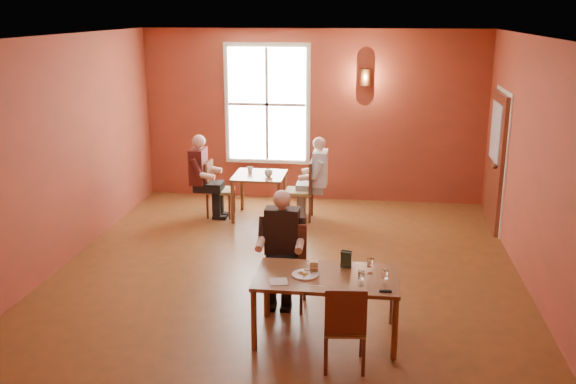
# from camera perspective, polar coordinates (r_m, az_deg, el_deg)

# --- Properties ---
(ground) EXTENTS (6.00, 7.00, 0.01)m
(ground) POSITION_cam_1_polar(r_m,az_deg,el_deg) (8.39, -0.18, -7.29)
(ground) COLOR brown
(ground) RESTS_ON ground
(wall_back) EXTENTS (6.00, 0.04, 3.00)m
(wall_back) POSITION_cam_1_polar(r_m,az_deg,el_deg) (11.33, 2.20, 6.75)
(wall_back) COLOR brown
(wall_back) RESTS_ON ground
(wall_front) EXTENTS (6.00, 0.04, 3.00)m
(wall_front) POSITION_cam_1_polar(r_m,az_deg,el_deg) (4.63, -6.04, -7.13)
(wall_front) COLOR brown
(wall_front) RESTS_ON ground
(wall_left) EXTENTS (0.04, 7.00, 3.00)m
(wall_left) POSITION_cam_1_polar(r_m,az_deg,el_deg) (8.82, -19.91, 3.16)
(wall_left) COLOR brown
(wall_left) RESTS_ON ground
(wall_right) EXTENTS (0.04, 7.00, 3.00)m
(wall_right) POSITION_cam_1_polar(r_m,az_deg,el_deg) (8.09, 21.38, 1.92)
(wall_right) COLOR brown
(wall_right) RESTS_ON ground
(ceiling) EXTENTS (6.00, 7.00, 0.04)m
(ceiling) POSITION_cam_1_polar(r_m,az_deg,el_deg) (7.71, -0.20, 13.65)
(ceiling) COLOR white
(ceiling) RESTS_ON wall_back
(window) EXTENTS (1.36, 0.10, 1.96)m
(window) POSITION_cam_1_polar(r_m,az_deg,el_deg) (11.35, -1.88, 7.79)
(window) COLOR white
(window) RESTS_ON wall_back
(door) EXTENTS (0.12, 1.04, 2.10)m
(door) POSITION_cam_1_polar(r_m,az_deg,el_deg) (10.37, 17.94, 2.58)
(door) COLOR maroon
(door) RESTS_ON ground
(wall_sconce) EXTENTS (0.16, 0.16, 0.28)m
(wall_sconce) POSITION_cam_1_polar(r_m,az_deg,el_deg) (11.09, 6.89, 10.10)
(wall_sconce) COLOR brown
(wall_sconce) RESTS_ON wall_back
(main_table) EXTENTS (1.47, 0.82, 0.69)m
(main_table) POSITION_cam_1_polar(r_m,az_deg,el_deg) (6.76, 3.42, -10.11)
(main_table) COLOR brown
(main_table) RESTS_ON ground
(chair_diner_main) EXTENTS (0.41, 0.41, 0.94)m
(chair_diner_main) POSITION_cam_1_polar(r_m,az_deg,el_deg) (7.34, -0.11, -6.81)
(chair_diner_main) COLOR brown
(chair_diner_main) RESTS_ON ground
(diner_main) EXTENTS (0.51, 0.51, 1.28)m
(diner_main) POSITION_cam_1_polar(r_m,az_deg,el_deg) (7.25, -0.15, -5.67)
(diner_main) COLOR #422C23
(diner_main) RESTS_ON ground
(chair_empty) EXTENTS (0.41, 0.41, 0.87)m
(chair_empty) POSITION_cam_1_polar(r_m,az_deg,el_deg) (6.21, 5.06, -11.67)
(chair_empty) COLOR brown
(chair_empty) RESTS_ON ground
(plate_food) EXTENTS (0.30, 0.30, 0.04)m
(plate_food) POSITION_cam_1_polar(r_m,az_deg,el_deg) (6.60, 1.54, -7.30)
(plate_food) COLOR white
(plate_food) RESTS_ON main_table
(sandwich) EXTENTS (0.09, 0.09, 0.10)m
(sandwich) POSITION_cam_1_polar(r_m,az_deg,el_deg) (6.67, 2.31, -6.73)
(sandwich) COLOR #B5854C
(sandwich) RESTS_ON main_table
(goblet_a) EXTENTS (0.07, 0.07, 0.18)m
(goblet_a) POSITION_cam_1_polar(r_m,az_deg,el_deg) (6.66, 7.34, -6.52)
(goblet_a) COLOR white
(goblet_a) RESTS_ON main_table
(goblet_b) EXTENTS (0.08, 0.08, 0.17)m
(goblet_b) POSITION_cam_1_polar(r_m,az_deg,el_deg) (6.42, 8.64, -7.51)
(goblet_b) COLOR white
(goblet_b) RESTS_ON main_table
(goblet_c) EXTENTS (0.07, 0.07, 0.17)m
(goblet_c) POSITION_cam_1_polar(r_m,az_deg,el_deg) (6.39, 6.53, -7.56)
(goblet_c) COLOR silver
(goblet_c) RESTS_ON main_table
(menu_stand) EXTENTS (0.12, 0.08, 0.19)m
(menu_stand) POSITION_cam_1_polar(r_m,az_deg,el_deg) (6.79, 5.19, -5.98)
(menu_stand) COLOR #263F2C
(menu_stand) RESTS_ON main_table
(knife) EXTENTS (0.19, 0.04, 0.00)m
(knife) POSITION_cam_1_polar(r_m,az_deg,el_deg) (6.37, 2.75, -8.34)
(knife) COLOR silver
(knife) RESTS_ON main_table
(napkin) EXTENTS (0.22, 0.22, 0.01)m
(napkin) POSITION_cam_1_polar(r_m,az_deg,el_deg) (6.46, -0.84, -7.97)
(napkin) COLOR silver
(napkin) RESTS_ON main_table
(sunglasses) EXTENTS (0.12, 0.05, 0.01)m
(sunglasses) POSITION_cam_1_polar(r_m,az_deg,el_deg) (6.31, 8.66, -8.71)
(sunglasses) COLOR black
(sunglasses) RESTS_ON main_table
(second_table) EXTENTS (0.82, 0.82, 0.72)m
(second_table) POSITION_cam_1_polar(r_m,az_deg,el_deg) (10.51, -2.54, -0.35)
(second_table) COLOR brown
(second_table) RESTS_ON ground
(chair_diner_white) EXTENTS (0.43, 0.43, 0.98)m
(chair_diner_white) POSITION_cam_1_polar(r_m,az_deg,el_deg) (10.38, 0.99, 0.19)
(chair_diner_white) COLOR #4B2A13
(chair_diner_white) RESTS_ON ground
(diner_white) EXTENTS (0.52, 0.52, 1.30)m
(diner_white) POSITION_cam_1_polar(r_m,az_deg,el_deg) (10.33, 1.16, 1.05)
(diner_white) COLOR silver
(diner_white) RESTS_ON ground
(chair_diner_maroon) EXTENTS (0.41, 0.41, 0.92)m
(chair_diner_maroon) POSITION_cam_1_polar(r_m,az_deg,el_deg) (10.61, -6.00, 0.28)
(chair_diner_maroon) COLOR #482110
(chair_diner_maroon) RESTS_ON ground
(diner_maroon) EXTENTS (0.53, 0.53, 1.33)m
(diner_maroon) POSITION_cam_1_polar(r_m,az_deg,el_deg) (10.56, -6.19, 1.36)
(diner_maroon) COLOR maroon
(diner_maroon) RESTS_ON ground
(cup_a) EXTENTS (0.15, 0.15, 0.10)m
(cup_a) POSITION_cam_1_polar(r_m,az_deg,el_deg) (10.28, -1.74, 1.67)
(cup_a) COLOR white
(cup_a) RESTS_ON second_table
(cup_b) EXTENTS (0.13, 0.13, 0.09)m
(cup_b) POSITION_cam_1_polar(r_m,az_deg,el_deg) (10.56, -3.39, 2.02)
(cup_b) COLOR beige
(cup_b) RESTS_ON second_table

